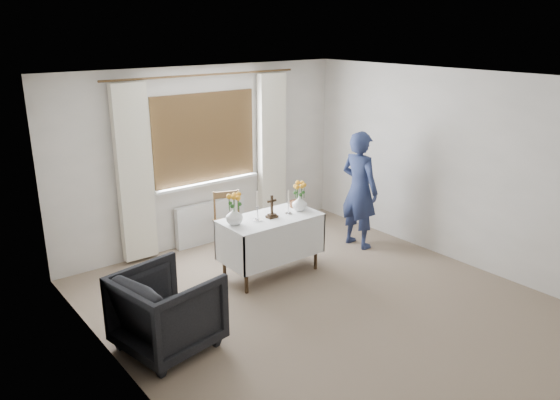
# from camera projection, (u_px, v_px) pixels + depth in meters

# --- Properties ---
(ground) EXTENTS (5.00, 5.00, 0.00)m
(ground) POSITION_uv_depth(u_px,v_px,m) (323.00, 305.00, 6.16)
(ground) COLOR #7E6E57
(ground) RESTS_ON ground
(altar_table) EXTENTS (1.24, 0.64, 0.76)m
(altar_table) POSITION_uv_depth(u_px,v_px,m) (271.00, 246.00, 6.81)
(altar_table) COLOR silver
(altar_table) RESTS_ON ground
(wooden_chair) EXTENTS (0.50, 0.50, 0.85)m
(wooden_chair) POSITION_uv_depth(u_px,v_px,m) (230.00, 224.00, 7.44)
(wooden_chair) COLOR #503B1B
(wooden_chair) RESTS_ON ground
(armchair) EXTENTS (1.02, 1.00, 0.80)m
(armchair) POSITION_uv_depth(u_px,v_px,m) (167.00, 310.00, 5.24)
(armchair) COLOR black
(armchair) RESTS_ON ground
(person) EXTENTS (0.44, 0.63, 1.65)m
(person) POSITION_uv_depth(u_px,v_px,m) (359.00, 190.00, 7.58)
(person) COLOR navy
(person) RESTS_ON ground
(radiator) EXTENTS (1.10, 0.10, 0.60)m
(radiator) POSITION_uv_depth(u_px,v_px,m) (211.00, 222.00, 7.88)
(radiator) COLOR silver
(radiator) RESTS_ON ground
(wooden_cross) EXTENTS (0.14, 0.10, 0.29)m
(wooden_cross) POSITION_uv_depth(u_px,v_px,m) (272.00, 206.00, 6.64)
(wooden_cross) COLOR black
(wooden_cross) RESTS_ON altar_table
(candlestick_left) EXTENTS (0.11, 0.11, 0.37)m
(candlestick_left) POSITION_uv_depth(u_px,v_px,m) (257.00, 206.00, 6.52)
(candlestick_left) COLOR silver
(candlestick_left) RESTS_ON altar_table
(candlestick_right) EXTENTS (0.10, 0.10, 0.30)m
(candlestick_right) POSITION_uv_depth(u_px,v_px,m) (289.00, 202.00, 6.76)
(candlestick_right) COLOR silver
(candlestick_right) RESTS_ON altar_table
(flower_vase_left) EXTENTS (0.27, 0.27, 0.21)m
(flower_vase_left) POSITION_uv_depth(u_px,v_px,m) (234.00, 216.00, 6.42)
(flower_vase_left) COLOR silver
(flower_vase_left) RESTS_ON altar_table
(flower_vase_right) EXTENTS (0.19, 0.19, 0.20)m
(flower_vase_right) POSITION_uv_depth(u_px,v_px,m) (299.00, 203.00, 6.91)
(flower_vase_right) COLOR silver
(flower_vase_right) RESTS_ON altar_table
(wicker_basket) EXTENTS (0.22, 0.22, 0.07)m
(wicker_basket) POSITION_uv_depth(u_px,v_px,m) (297.00, 204.00, 7.08)
(wicker_basket) COLOR brown
(wicker_basket) RESTS_ON altar_table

